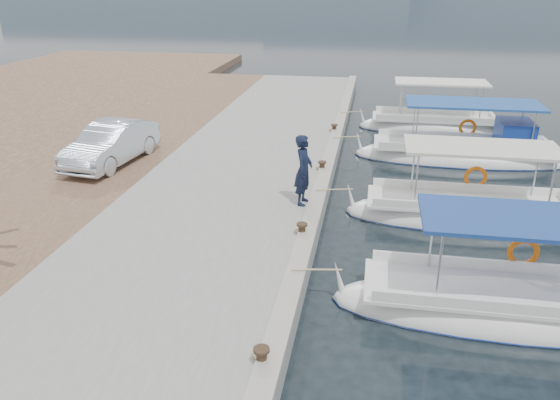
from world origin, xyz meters
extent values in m
plane|color=black|center=(0.00, 0.00, 0.00)|extent=(400.00, 400.00, 0.00)
cube|color=gray|center=(-3.00, 5.00, 0.25)|extent=(6.00, 40.00, 0.50)
cube|color=gray|center=(-0.22, 5.00, 0.56)|extent=(0.44, 40.00, 0.12)
cube|color=brown|center=(-8.00, 5.00, 0.25)|extent=(4.00, 40.00, 0.50)
ellipsoid|color=white|center=(4.31, -0.51, 0.05)|extent=(7.42, 2.07, 1.30)
ellipsoid|color=#163598|center=(4.31, -0.51, 0.03)|extent=(7.46, 2.12, 0.22)
cube|color=white|center=(4.31, -0.51, 0.55)|extent=(6.09, 1.78, 0.08)
cube|color=navy|center=(4.50, -0.51, 2.19)|extent=(4.45, 1.91, 0.08)
cylinder|color=silver|center=(2.64, -1.29, 1.35)|extent=(0.05, 0.05, 1.60)
torus|color=orange|center=(4.61, 0.47, 1.00)|extent=(0.68, 0.12, 0.68)
ellipsoid|color=white|center=(4.04, 4.31, 0.05)|extent=(6.88, 2.03, 1.30)
ellipsoid|color=#163598|center=(4.04, 4.31, 0.03)|extent=(6.92, 2.07, 0.22)
cube|color=white|center=(4.04, 4.31, 0.55)|extent=(5.64, 1.74, 0.08)
cube|color=silver|center=(4.21, 4.31, 2.19)|extent=(4.13, 1.87, 0.08)
cylinder|color=silver|center=(2.49, 3.55, 1.35)|extent=(0.05, 0.05, 1.60)
torus|color=orange|center=(4.34, 5.27, 1.00)|extent=(0.68, 0.12, 0.68)
ellipsoid|color=white|center=(4.63, 10.11, 0.05)|extent=(8.05, 2.31, 1.30)
ellipsoid|color=#163598|center=(4.63, 10.11, 0.03)|extent=(8.09, 2.35, 0.22)
cube|color=white|center=(4.63, 10.11, 0.55)|extent=(6.60, 1.99, 0.08)
cube|color=#1F4D9D|center=(4.83, 10.11, 2.19)|extent=(4.83, 2.12, 0.08)
cylinder|color=silver|center=(2.81, 9.25, 1.35)|extent=(0.05, 0.05, 1.60)
torus|color=orange|center=(4.93, 11.21, 1.00)|extent=(0.68, 0.12, 0.68)
cube|color=#163598|center=(6.44, 10.11, 1.10)|extent=(1.20, 1.62, 1.00)
ellipsoid|color=white|center=(3.94, 14.45, 0.05)|extent=(6.68, 2.03, 1.30)
ellipsoid|color=#163598|center=(3.94, 14.45, 0.03)|extent=(6.71, 2.07, 0.22)
cube|color=white|center=(3.94, 14.45, 0.55)|extent=(5.48, 1.75, 0.08)
cube|color=white|center=(4.11, 14.45, 2.19)|extent=(4.01, 1.87, 0.08)
cylinder|color=silver|center=(2.44, 13.69, 1.35)|extent=(0.05, 0.05, 1.60)
torus|color=orange|center=(4.24, 15.42, 1.00)|extent=(0.68, 0.12, 0.68)
cylinder|color=black|center=(-0.35, -3.50, 0.65)|extent=(0.18, 0.18, 0.30)
cylinder|color=black|center=(-0.35, -3.50, 0.80)|extent=(0.28, 0.28, 0.05)
cylinder|color=black|center=(-0.35, 1.50, 0.65)|extent=(0.18, 0.18, 0.30)
cylinder|color=black|center=(-0.35, 1.50, 0.80)|extent=(0.28, 0.28, 0.05)
cylinder|color=black|center=(-0.35, 6.50, 0.65)|extent=(0.18, 0.18, 0.30)
cylinder|color=black|center=(-0.35, 6.50, 0.80)|extent=(0.28, 0.28, 0.05)
cylinder|color=black|center=(-0.35, 11.50, 0.65)|extent=(0.18, 0.18, 0.30)
cylinder|color=black|center=(-0.35, 11.50, 0.80)|extent=(0.28, 0.28, 0.05)
imported|color=black|center=(-0.60, 3.58, 1.51)|extent=(0.57, 0.79, 2.02)
imported|color=silver|center=(-7.60, 6.08, 1.20)|extent=(1.99, 4.41, 1.40)
camera|label=1|loc=(1.22, -10.74, 6.52)|focal=35.00mm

